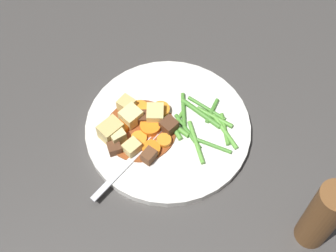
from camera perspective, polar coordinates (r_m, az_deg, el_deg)
The scene contains 35 objects.
ground_plane at distance 0.85m, azimuth 0.00°, elevation -0.52°, with size 3.00×3.00×0.00m, color #423F3D.
dinner_plate at distance 0.85m, azimuth 0.00°, elevation -0.26°, with size 0.28×0.28×0.01m, color white.
stew_sauce at distance 0.83m, azimuth -3.18°, elevation -0.74°, with size 0.12×0.12×0.00m, color brown.
carrot_slice_0 at distance 0.81m, azimuth -1.95°, elevation -2.70°, with size 0.03×0.03×0.01m, color orange.
carrot_slice_1 at distance 0.85m, azimuth -3.28°, elevation 1.97°, with size 0.03×0.03×0.01m, color orange.
carrot_slice_2 at distance 0.85m, azimuth -0.85°, elevation 1.84°, with size 0.03×0.03×0.01m, color orange.
carrot_slice_3 at distance 0.82m, azimuth -0.45°, elevation -1.74°, with size 0.02×0.02×0.01m, color orange.
carrot_slice_4 at distance 0.83m, azimuth -2.01°, elevation -0.35°, with size 0.04×0.04×0.01m, color orange.
carrot_slice_5 at distance 0.83m, azimuth -5.46°, elevation -0.13°, with size 0.03×0.03×0.01m, color orange.
carrot_slice_6 at distance 0.82m, azimuth -3.40°, elevation -1.47°, with size 0.03×0.03×0.01m, color orange.
potato_chunk_0 at distance 0.84m, azimuth -1.50°, elevation 1.34°, with size 0.03×0.03×0.03m, color #E5CC7A.
potato_chunk_1 at distance 0.85m, azimuth -4.84°, elevation 2.39°, with size 0.03×0.02×0.03m, color #DBBC6B.
potato_chunk_2 at distance 0.83m, azimuth -4.33°, elevation 1.10°, with size 0.03×0.03×0.03m, color #EAD68C.
potato_chunk_3 at distance 0.82m, azimuth -5.94°, elevation -1.18°, with size 0.02×0.02×0.03m, color #EAD68C.
potato_chunk_4 at distance 0.81m, azimuth -4.22°, elevation -2.53°, with size 0.02×0.03×0.02m, color #E5CC7A.
potato_chunk_5 at distance 0.82m, azimuth -6.68°, elevation -0.52°, with size 0.03×0.04×0.03m, color #DBBC6B.
meat_chunk_0 at distance 0.82m, azimuth 0.18°, elevation 0.01°, with size 0.02×0.02×0.02m, color #56331E.
meat_chunk_1 at distance 0.80m, azimuth -2.24°, elevation -3.48°, with size 0.02×0.02×0.02m, color brown.
meat_chunk_2 at distance 0.81m, azimuth -6.25°, elevation -2.55°, with size 0.02×0.02×0.02m, color #56331E.
meat_chunk_3 at distance 0.84m, azimuth -2.61°, elevation 0.99°, with size 0.03×0.02×0.02m, color #4C2B19.
green_bean_0 at distance 0.83m, azimuth 2.30°, elevation -0.62°, with size 0.01×0.01×0.08m, color #4C8E33.
green_bean_1 at distance 0.82m, azimuth 3.28°, elevation -1.89°, with size 0.01×0.01×0.08m, color #66AD42.
green_bean_2 at distance 0.82m, azimuth 5.09°, elevation -2.21°, with size 0.01×0.01×0.07m, color #4C8E33.
green_bean_3 at distance 0.84m, azimuth 6.62°, elevation -0.37°, with size 0.01×0.01×0.06m, color #599E38.
green_bean_4 at distance 0.86m, azimuth 4.51°, elevation 2.08°, with size 0.01×0.01×0.08m, color #4C8E33.
green_bean_5 at distance 0.85m, azimuth 1.82°, elevation 1.89°, with size 0.01×0.01×0.07m, color #4C8E33.
green_bean_6 at distance 0.83m, azimuth 0.56°, elevation -0.08°, with size 0.01×0.01×0.06m, color #66AD42.
green_bean_7 at distance 0.84m, azimuth 0.71°, elevation 0.42°, with size 0.01×0.01×0.06m, color #599E38.
green_bean_8 at distance 0.85m, azimuth 5.44°, elevation 1.07°, with size 0.01×0.01×0.07m, color #599E38.
green_bean_9 at distance 0.85m, azimuth 3.85°, elevation 1.49°, with size 0.01×0.01×0.08m, color #4C8E33.
green_bean_10 at distance 0.83m, azimuth 6.64°, elevation -0.64°, with size 0.01×0.01×0.07m, color #66AD42.
green_bean_11 at distance 0.84m, azimuth 0.48°, elevation 0.28°, with size 0.01×0.01×0.07m, color #599E38.
green_bean_12 at distance 0.86m, azimuth 5.16°, elevation 1.79°, with size 0.01×0.01×0.05m, color #4C8E33.
fork at distance 0.81m, azimuth -4.19°, elevation -3.86°, with size 0.15×0.12×0.00m.
pepper_mill at distance 0.74m, azimuth 17.53°, elevation -9.98°, with size 0.05×0.05×0.15m, color brown.
Camera 1 is at (0.08, 0.43, 0.73)m, focal length 52.37 mm.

